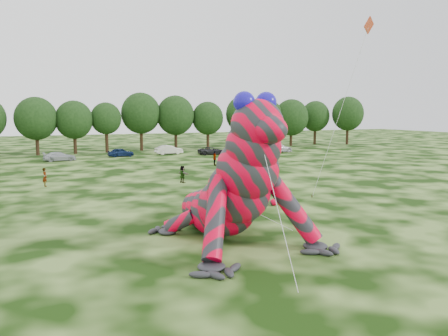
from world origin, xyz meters
TOP-DOWN VIEW (x-y plane):
  - ground at (0.00, 0.00)m, footprint 240.00×240.00m
  - inflatable_gecko at (-0.09, 2.53)m, footprint 15.59×17.80m
  - flying_kite at (14.21, 7.35)m, footprint 4.01×2.88m
  - tree_7 at (-10.08, 56.80)m, footprint 6.68×6.01m
  - tree_8 at (-4.22, 56.99)m, footprint 6.14×5.53m
  - tree_9 at (1.06, 57.35)m, footprint 5.27×4.74m
  - tree_10 at (7.40, 58.58)m, footprint 7.09×6.38m
  - tree_11 at (13.79, 58.20)m, footprint 7.01×6.31m
  - tree_12 at (20.01, 57.74)m, footprint 5.99×5.39m
  - tree_13 at (27.13, 57.13)m, footprint 6.83×6.15m
  - tree_14 at (33.46, 58.72)m, footprint 6.82×6.14m
  - tree_15 at (38.47, 57.77)m, footprint 7.17×6.45m
  - tree_16 at (45.45, 59.37)m, footprint 6.26×5.63m
  - tree_17 at (51.95, 56.66)m, footprint 6.98×6.28m
  - car_3 at (-7.11, 46.33)m, footprint 4.67×2.19m
  - car_4 at (2.05, 49.02)m, footprint 4.15×1.98m
  - car_5 at (10.11, 49.89)m, footprint 4.73×2.02m
  - car_6 at (16.54, 46.66)m, footprint 4.62×2.21m
  - car_7 at (28.85, 46.05)m, footprint 5.44×2.85m
  - spectator_3 at (11.67, 32.86)m, footprint 0.58×1.14m
  - spectator_2 at (15.53, 32.77)m, footprint 1.08×0.68m
  - spectator_5 at (3.53, 20.97)m, footprint 0.96×1.66m
  - spectator_0 at (-9.24, 23.90)m, footprint 0.53×0.71m

SIDE VIEW (x-z plane):
  - ground at x=0.00m, z-range 0.00..0.00m
  - car_6 at x=16.54m, z-range 0.00..1.27m
  - car_3 at x=-7.11m, z-range 0.00..1.32m
  - car_4 at x=2.05m, z-range 0.00..1.37m
  - car_7 at x=28.85m, z-range 0.00..1.51m
  - car_5 at x=10.11m, z-range 0.00..1.51m
  - spectator_2 at x=15.53m, z-range 0.00..1.60m
  - spectator_5 at x=3.53m, z-range 0.00..1.71m
  - spectator_0 at x=-9.24m, z-range 0.00..1.77m
  - spectator_3 at x=11.67m, z-range 0.00..1.88m
  - inflatable_gecko at x=-0.09m, z-range 0.00..8.11m
  - tree_9 at x=1.06m, z-range 0.00..8.68m
  - tree_8 at x=-4.22m, z-range 0.00..8.94m
  - tree_12 at x=20.01m, z-range 0.00..8.97m
  - tree_16 at x=45.45m, z-range 0.00..9.37m
  - tree_14 at x=33.46m, z-range 0.00..9.40m
  - tree_7 at x=-10.08m, z-range 0.00..9.48m
  - tree_15 at x=38.47m, z-range 0.00..9.63m
  - tree_11 at x=13.79m, z-range 0.00..10.07m
  - tree_13 at x=27.13m, z-range 0.00..10.13m
  - tree_17 at x=51.95m, z-range 0.00..10.30m
  - tree_10 at x=7.40m, z-range 0.00..10.50m
  - flying_kite at x=14.21m, z-range 5.51..20.09m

